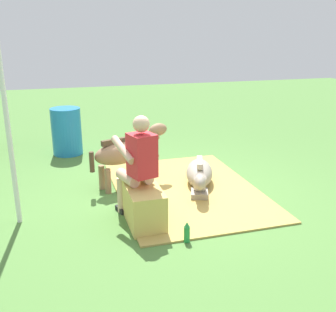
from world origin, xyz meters
TOP-DOWN VIEW (x-y plane):
  - ground_plane at (0.00, 0.00)m, footprint 24.00×24.00m
  - hay_patch at (0.16, -0.23)m, footprint 2.86×2.04m
  - hay_bale at (-0.70, 0.62)m, footprint 0.74×0.41m
  - person_seated at (-0.54, 0.65)m, footprint 0.71×0.53m
  - pony_standing at (0.59, 0.60)m, footprint 0.64×1.30m
  - pony_lying at (0.25, -0.47)m, footprint 1.35×0.72m
  - soda_bottle at (-1.28, 0.26)m, footprint 0.07×0.07m
  - water_barrel at (2.54, 1.38)m, footprint 0.56×0.56m
  - tent_pole_left at (-0.22, 2.11)m, footprint 0.06×0.06m

SIDE VIEW (x-z plane):
  - ground_plane at x=0.00m, z-range 0.00..0.00m
  - hay_patch at x=0.16m, z-range 0.00..0.02m
  - soda_bottle at x=-1.28m, z-range 0.00..0.24m
  - pony_lying at x=0.25m, z-range -0.02..0.40m
  - hay_bale at x=-0.70m, z-range 0.00..0.47m
  - water_barrel at x=2.54m, z-range 0.00..0.89m
  - pony_standing at x=0.59m, z-range 0.09..0.99m
  - person_seated at x=-0.54m, z-range 0.07..1.42m
  - tent_pole_left at x=-0.22m, z-range 0.00..2.56m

